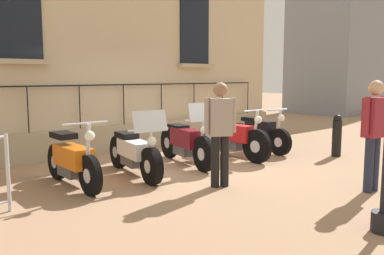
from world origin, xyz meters
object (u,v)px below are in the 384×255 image
Objects in this scene: motorcycle_red at (232,138)px; motorcycle_black at (259,133)px; pedestrian_walking at (220,128)px; pedestrian_standing at (374,129)px; motorcycle_orange at (73,161)px; bollard at (337,135)px; motorcycle_maroon at (186,142)px; motorcycle_white at (134,153)px.

motorcycle_red is 1.08× the size of motorcycle_black.
pedestrian_standing is at bearing 41.87° from pedestrian_walking.
motorcycle_orange is 4.75m from motorcycle_black.
pedestrian_walking is (1.58, 1.81, 0.53)m from motorcycle_orange.
pedestrian_standing reaches higher than bollard.
motorcycle_maroon reaches higher than bollard.
bollard is at bearing 28.21° from motorcycle_black.
motorcycle_white is 4.04m from pedestrian_standing.
motorcycle_black is at bearing 90.08° from motorcycle_orange.
motorcycle_orange is 0.97× the size of motorcycle_black.
motorcycle_orange is 1.18m from motorcycle_white.
bollard is (1.53, 4.41, 0.06)m from motorcycle_white.
motorcycle_white reaches higher than motorcycle_orange.
motorcycle_red reaches higher than bollard.
motorcycle_black is 1.13× the size of pedestrian_standing.
motorcycle_red reaches higher than motorcycle_black.
pedestrian_standing is at bearing 45.48° from motorcycle_orange.
pedestrian_walking is at bearing -89.55° from bollard.
pedestrian_walking is (1.58, -2.94, 0.53)m from motorcycle_black.
motorcycle_orange is 0.90× the size of motorcycle_red.
pedestrian_walking reaches higher than motorcycle_black.
motorcycle_maroon is 1.21m from motorcycle_red.
pedestrian_standing is (1.80, -2.19, 0.51)m from bollard.
motorcycle_maroon is (-0.06, 2.48, 0.03)m from motorcycle_orange.
pedestrian_standing is at bearing 15.13° from motorcycle_maroon.
bollard is (1.42, 1.91, 0.02)m from motorcycle_red.
pedestrian_walking is (-1.77, -1.59, -0.02)m from pedestrian_standing.
motorcycle_maroon is (-0.07, 1.30, 0.05)m from motorcycle_white.
motorcycle_maroon is 1.84m from pedestrian_walking.
bollard is at bearing 74.53° from motorcycle_orange.
motorcycle_white is at bearing 89.31° from motorcycle_orange.
bollard is (1.61, 3.11, 0.01)m from motorcycle_maroon.
motorcycle_black is (-0.01, 4.75, 0.00)m from motorcycle_orange.
motorcycle_red is 3.28m from pedestrian_standing.
motorcycle_white is 1.08× the size of motorcycle_black.
motorcycle_red is at bearing 88.07° from motorcycle_orange.
pedestrian_standing is (3.34, 3.40, 0.56)m from motorcycle_orange.
motorcycle_black is at bearing 88.66° from motorcycle_maroon.
pedestrian_standing is 2.38m from pedestrian_walking.
motorcycle_orange is 0.89× the size of motorcycle_maroon.
motorcycle_red is 1.08m from motorcycle_black.
pedestrian_standing reaches higher than motorcycle_orange.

